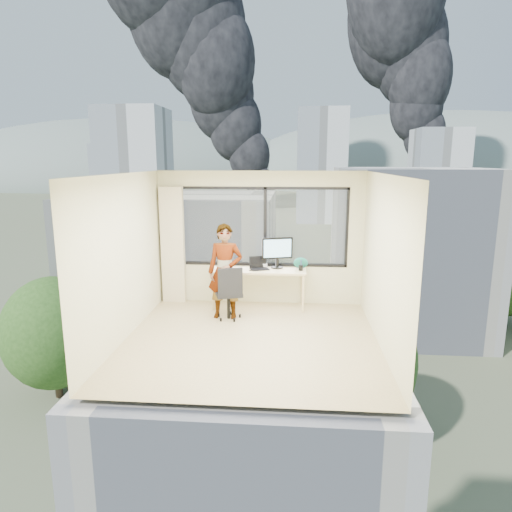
# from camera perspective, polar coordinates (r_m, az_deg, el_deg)

# --- Properties ---
(floor) EXTENTS (4.00, 4.00, 0.01)m
(floor) POSITION_cam_1_polar(r_m,az_deg,el_deg) (7.35, -0.65, -10.45)
(floor) COLOR tan
(floor) RESTS_ON ground
(ceiling) EXTENTS (4.00, 4.00, 0.01)m
(ceiling) POSITION_cam_1_polar(r_m,az_deg,el_deg) (6.79, -0.70, 10.26)
(ceiling) COLOR white
(ceiling) RESTS_ON ground
(wall_front) EXTENTS (4.00, 0.01, 2.60)m
(wall_front) POSITION_cam_1_polar(r_m,az_deg,el_deg) (5.03, -2.80, -5.43)
(wall_front) COLOR beige
(wall_front) RESTS_ON ground
(wall_left) EXTENTS (0.01, 4.00, 2.60)m
(wall_left) POSITION_cam_1_polar(r_m,az_deg,el_deg) (7.41, -16.26, -0.21)
(wall_left) COLOR beige
(wall_left) RESTS_ON ground
(wall_right) EXTENTS (0.01, 4.00, 2.60)m
(wall_right) POSITION_cam_1_polar(r_m,az_deg,el_deg) (7.06, 15.71, -0.77)
(wall_right) COLOR beige
(wall_right) RESTS_ON ground
(window_wall) EXTENTS (3.30, 0.16, 1.55)m
(window_wall) POSITION_cam_1_polar(r_m,az_deg,el_deg) (8.87, 0.85, 3.71)
(window_wall) COLOR black
(window_wall) RESTS_ON ground
(curtain) EXTENTS (0.45, 0.14, 2.30)m
(curtain) POSITION_cam_1_polar(r_m,az_deg,el_deg) (9.11, -10.39, 1.33)
(curtain) COLOR beige
(curtain) RESTS_ON floor
(desk) EXTENTS (1.80, 0.60, 0.75)m
(desk) POSITION_cam_1_polar(r_m,az_deg,el_deg) (8.79, 0.35, -4.05)
(desk) COLOR beige
(desk) RESTS_ON floor
(chair) EXTENTS (0.64, 0.64, 1.00)m
(chair) POSITION_cam_1_polar(r_m,az_deg,el_deg) (8.13, -3.47, -4.50)
(chair) COLOR black
(chair) RESTS_ON floor
(person) EXTENTS (0.63, 0.43, 1.71)m
(person) POSITION_cam_1_polar(r_m,az_deg,el_deg) (8.11, -3.88, -1.96)
(person) COLOR #2D2D33
(person) RESTS_ON floor
(monitor) EXTENTS (0.62, 0.30, 0.60)m
(monitor) POSITION_cam_1_polar(r_m,az_deg,el_deg) (8.75, 2.68, 0.44)
(monitor) COLOR black
(monitor) RESTS_ON desk
(game_console) EXTENTS (0.33, 0.28, 0.08)m
(game_console) POSITION_cam_1_polar(r_m,az_deg,el_deg) (8.93, 0.42, -1.05)
(game_console) COLOR white
(game_console) RESTS_ON desk
(laptop) EXTENTS (0.44, 0.46, 0.22)m
(laptop) POSITION_cam_1_polar(r_m,az_deg,el_deg) (8.66, 0.45, -0.99)
(laptop) COLOR black
(laptop) RESTS_ON desk
(cellphone) EXTENTS (0.11, 0.08, 0.01)m
(cellphone) POSITION_cam_1_polar(r_m,az_deg,el_deg) (8.59, -0.53, -1.81)
(cellphone) COLOR black
(cellphone) RESTS_ON desk
(pen_cup) EXTENTS (0.09, 0.09, 0.10)m
(pen_cup) POSITION_cam_1_polar(r_m,az_deg,el_deg) (8.63, 5.65, -1.48)
(pen_cup) COLOR black
(pen_cup) RESTS_ON desk
(handbag) EXTENTS (0.28, 0.15, 0.21)m
(handbag) POSITION_cam_1_polar(r_m,az_deg,el_deg) (8.79, 5.64, -0.86)
(handbag) COLOR #0B4438
(handbag) RESTS_ON desk
(exterior_ground) EXTENTS (400.00, 400.00, 0.04)m
(exterior_ground) POSITION_cam_1_polar(r_m,az_deg,el_deg) (127.87, 4.37, 4.45)
(exterior_ground) COLOR #515B3D
(exterior_ground) RESTS_ON ground
(near_bldg_a) EXTENTS (16.00, 12.00, 14.00)m
(near_bldg_a) POSITION_cam_1_polar(r_m,az_deg,el_deg) (39.25, -9.70, -2.62)
(near_bldg_a) COLOR beige
(near_bldg_a) RESTS_ON exterior_ground
(near_bldg_b) EXTENTS (14.00, 13.00, 16.00)m
(near_bldg_b) POSITION_cam_1_polar(r_m,az_deg,el_deg) (47.01, 18.58, 0.60)
(near_bldg_b) COLOR white
(near_bldg_b) RESTS_ON exterior_ground
(far_tower_a) EXTENTS (14.00, 14.00, 28.00)m
(far_tower_a) POSITION_cam_1_polar(r_m,az_deg,el_deg) (107.86, -14.85, 10.15)
(far_tower_a) COLOR silver
(far_tower_a) RESTS_ON exterior_ground
(far_tower_b) EXTENTS (13.00, 13.00, 30.00)m
(far_tower_b) POSITION_cam_1_polar(r_m,az_deg,el_deg) (126.99, 8.16, 11.10)
(far_tower_b) COLOR silver
(far_tower_b) RESTS_ON exterior_ground
(far_tower_c) EXTENTS (15.00, 15.00, 26.00)m
(far_tower_c) POSITION_cam_1_polar(r_m,az_deg,el_deg) (153.37, 21.82, 9.77)
(far_tower_c) COLOR silver
(far_tower_c) RESTS_ON exterior_ground
(far_tower_d) EXTENTS (16.00, 14.00, 22.00)m
(far_tower_d) POSITION_cam_1_polar(r_m,az_deg,el_deg) (168.18, -16.70, 9.56)
(far_tower_d) COLOR silver
(far_tower_d) RESTS_ON exterior_ground
(hill_a) EXTENTS (288.00, 216.00, 90.00)m
(hill_a) POSITION_cam_1_polar(r_m,az_deg,el_deg) (348.72, -15.76, 8.83)
(hill_a) COLOR slate
(hill_a) RESTS_ON exterior_ground
(hill_b) EXTENTS (300.00, 220.00, 96.00)m
(hill_b) POSITION_cam_1_polar(r_m,az_deg,el_deg) (341.95, 21.81, 8.37)
(hill_b) COLOR slate
(hill_b) RESTS_ON exterior_ground
(tree_a) EXTENTS (7.00, 7.00, 8.00)m
(tree_a) POSITION_cam_1_polar(r_m,az_deg,el_deg) (35.61, -23.96, -10.14)
(tree_a) COLOR #264A18
(tree_a) RESTS_ON exterior_ground
(tree_b) EXTENTS (7.60, 7.60, 9.00)m
(tree_b) POSITION_cam_1_polar(r_m,az_deg,el_deg) (27.86, 11.49, -14.45)
(tree_b) COLOR #264A18
(tree_b) RESTS_ON exterior_ground
(tree_c) EXTENTS (8.40, 8.40, 10.00)m
(tree_c) POSITION_cam_1_polar(r_m,az_deg,el_deg) (52.75, 28.45, -2.39)
(tree_c) COLOR #264A18
(tree_c) RESTS_ON exterior_ground
(smoke_plume_a) EXTENTS (40.00, 24.00, 90.00)m
(smoke_plume_a) POSITION_cam_1_polar(r_m,az_deg,el_deg) (161.23, 0.86, 25.00)
(smoke_plume_a) COLOR black
(smoke_plume_a) RESTS_ON exterior_ground
(smoke_plume_b) EXTENTS (30.00, 18.00, 70.00)m
(smoke_plume_b) POSITION_cam_1_polar(r_m,az_deg,el_deg) (186.51, 22.83, 18.59)
(smoke_plume_b) COLOR black
(smoke_plume_b) RESTS_ON exterior_ground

